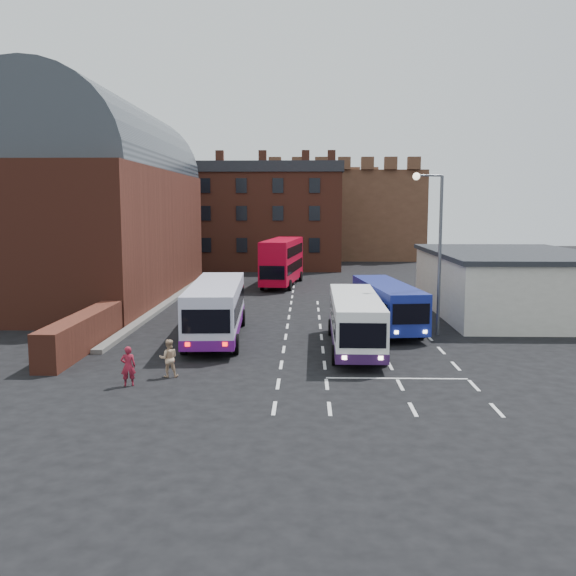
{
  "coord_description": "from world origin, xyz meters",
  "views": [
    {
      "loc": [
        1.15,
        -29.63,
        7.26
      ],
      "look_at": [
        0.0,
        10.0,
        2.2
      ],
      "focal_mm": 40.0,
      "sensor_mm": 36.0,
      "label": 1
    }
  ],
  "objects_px": {
    "bus_white_outbound": "(216,306)",
    "bus_white_inbound": "(355,318)",
    "pedestrian_red": "(128,366)",
    "bus_red_double": "(282,261)",
    "pedestrian_beige": "(169,358)",
    "bus_blue": "(387,302)",
    "street_lamp": "(435,239)"
  },
  "relations": [
    {
      "from": "bus_white_outbound",
      "to": "pedestrian_red",
      "type": "height_order",
      "value": "bus_white_outbound"
    },
    {
      "from": "street_lamp",
      "to": "bus_white_inbound",
      "type": "bearing_deg",
      "value": -141.51
    },
    {
      "from": "bus_white_inbound",
      "to": "bus_blue",
      "type": "relative_size",
      "value": 1.0
    },
    {
      "from": "pedestrian_red",
      "to": "bus_white_inbound",
      "type": "bearing_deg",
      "value": -159.24
    },
    {
      "from": "bus_white_outbound",
      "to": "bus_blue",
      "type": "distance_m",
      "value": 10.27
    },
    {
      "from": "bus_white_inbound",
      "to": "pedestrian_beige",
      "type": "height_order",
      "value": "bus_white_inbound"
    },
    {
      "from": "bus_white_inbound",
      "to": "bus_blue",
      "type": "height_order",
      "value": "bus_white_inbound"
    },
    {
      "from": "bus_white_inbound",
      "to": "pedestrian_red",
      "type": "height_order",
      "value": "bus_white_inbound"
    },
    {
      "from": "bus_white_outbound",
      "to": "pedestrian_beige",
      "type": "bearing_deg",
      "value": -99.41
    },
    {
      "from": "bus_white_outbound",
      "to": "pedestrian_red",
      "type": "bearing_deg",
      "value": -106.28
    },
    {
      "from": "bus_white_outbound",
      "to": "bus_white_inbound",
      "type": "bearing_deg",
      "value": -22.82
    },
    {
      "from": "street_lamp",
      "to": "pedestrian_red",
      "type": "relative_size",
      "value": 5.52
    },
    {
      "from": "bus_white_outbound",
      "to": "pedestrian_red",
      "type": "distance_m",
      "value": 9.96
    },
    {
      "from": "bus_white_outbound",
      "to": "bus_red_double",
      "type": "xyz_separation_m",
      "value": [
        2.75,
        23.68,
        0.45
      ]
    },
    {
      "from": "bus_white_inbound",
      "to": "pedestrian_red",
      "type": "relative_size",
      "value": 6.16
    },
    {
      "from": "bus_red_double",
      "to": "pedestrian_beige",
      "type": "height_order",
      "value": "bus_red_double"
    },
    {
      "from": "bus_white_outbound",
      "to": "street_lamp",
      "type": "distance_m",
      "value": 12.71
    },
    {
      "from": "bus_white_outbound",
      "to": "bus_white_inbound",
      "type": "height_order",
      "value": "bus_white_outbound"
    },
    {
      "from": "bus_white_outbound",
      "to": "bus_white_inbound",
      "type": "relative_size",
      "value": 1.13
    },
    {
      "from": "bus_red_double",
      "to": "bus_white_inbound",
      "type": "bearing_deg",
      "value": 107.2
    },
    {
      "from": "bus_blue",
      "to": "pedestrian_red",
      "type": "relative_size",
      "value": 6.14
    },
    {
      "from": "bus_red_double",
      "to": "pedestrian_red",
      "type": "bearing_deg",
      "value": 88.53
    },
    {
      "from": "pedestrian_red",
      "to": "pedestrian_beige",
      "type": "bearing_deg",
      "value": -148.41
    },
    {
      "from": "bus_red_double",
      "to": "pedestrian_red",
      "type": "height_order",
      "value": "bus_red_double"
    },
    {
      "from": "bus_white_inbound",
      "to": "bus_red_double",
      "type": "xyz_separation_m",
      "value": [
        -4.72,
        26.35,
        0.64
      ]
    },
    {
      "from": "bus_red_double",
      "to": "bus_blue",
      "type": "bearing_deg",
      "value": 115.94
    },
    {
      "from": "pedestrian_beige",
      "to": "bus_blue",
      "type": "bearing_deg",
      "value": -143.72
    },
    {
      "from": "bus_red_double",
      "to": "pedestrian_red",
      "type": "xyz_separation_m",
      "value": [
        -5.0,
        -33.34,
        -1.44
      ]
    },
    {
      "from": "bus_blue",
      "to": "street_lamp",
      "type": "xyz_separation_m",
      "value": [
        2.32,
        -2.03,
        3.89
      ]
    },
    {
      "from": "pedestrian_red",
      "to": "bus_blue",
      "type": "bearing_deg",
      "value": -148.4
    },
    {
      "from": "bus_blue",
      "to": "street_lamp",
      "type": "distance_m",
      "value": 4.96
    },
    {
      "from": "bus_white_outbound",
      "to": "bus_red_double",
      "type": "distance_m",
      "value": 23.85
    }
  ]
}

